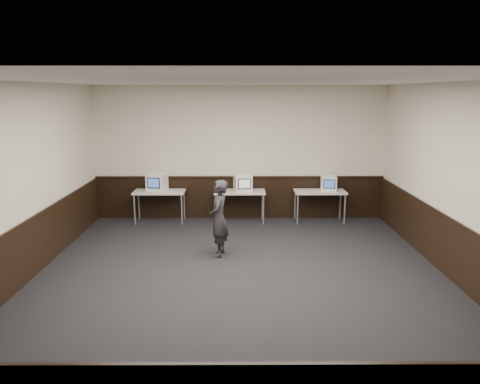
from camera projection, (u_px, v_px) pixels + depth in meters
name	position (u px, v px, depth m)	size (l,w,h in m)	color
floor	(241.00, 281.00, 7.67)	(8.00, 8.00, 0.00)	black
ceiling	(241.00, 81.00, 7.00)	(8.00, 8.00, 0.00)	white
back_wall	(240.00, 153.00, 11.25)	(7.00, 7.00, 0.00)	silver
front_wall	(244.00, 291.00, 3.43)	(7.00, 7.00, 0.00)	silver
left_wall	(18.00, 185.00, 7.32)	(8.00, 8.00, 0.00)	silver
right_wall	(463.00, 185.00, 7.35)	(8.00, 8.00, 0.00)	silver
wainscot_back	(240.00, 198.00, 11.46)	(6.98, 0.04, 1.00)	black
wainscot_left	(26.00, 252.00, 7.55)	(0.04, 7.98, 1.00)	black
wainscot_right	(455.00, 251.00, 7.58)	(0.04, 7.98, 1.00)	black
wainscot_rail	(240.00, 177.00, 11.33)	(6.98, 0.06, 0.04)	black
desk_left	(159.00, 194.00, 11.04)	(1.20, 0.60, 0.75)	beige
desk_center	(240.00, 194.00, 11.05)	(1.20, 0.60, 0.75)	beige
desk_right	(320.00, 194.00, 11.06)	(1.20, 0.60, 0.75)	beige
emac_left	(157.00, 182.00, 11.01)	(0.50, 0.51, 0.42)	white
emac_center	(243.00, 183.00, 10.95)	(0.46, 0.48, 0.40)	white
emac_right	(329.00, 183.00, 11.03)	(0.39, 0.42, 0.36)	white
person	(219.00, 218.00, 8.72)	(0.53, 0.35, 1.45)	#232227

